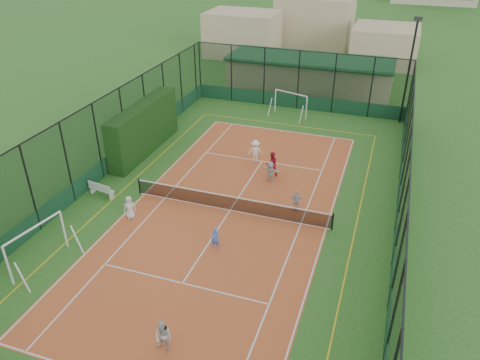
{
  "coord_description": "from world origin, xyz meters",
  "views": [
    {
      "loc": [
        7.73,
        -20.91,
        14.73
      ],
      "look_at": [
        0.08,
        1.51,
        1.2
      ],
      "focal_mm": 35.0,
      "sensor_mm": 36.0,
      "label": 1
    }
  ],
  "objects_px": {
    "futsal_goal_near": "(37,247)",
    "child_near_mid": "(215,239)",
    "white_bench": "(101,189)",
    "clubhouse": "(309,74)",
    "child_far_left": "(255,151)",
    "child_far_right": "(296,201)",
    "floodlight_ne": "(408,72)",
    "child_near_left": "(130,207)",
    "futsal_goal_far": "(290,105)",
    "coach": "(272,164)",
    "child_far_back": "(270,172)",
    "child_near_right": "(163,337)"
  },
  "relations": [
    {
      "from": "white_bench",
      "to": "child_near_mid",
      "type": "xyz_separation_m",
      "value": [
        8.3,
        -2.55,
        0.14
      ]
    },
    {
      "from": "floodlight_ne",
      "to": "child_far_back",
      "type": "bearing_deg",
      "value": -120.2
    },
    {
      "from": "futsal_goal_near",
      "to": "child_far_back",
      "type": "distance_m",
      "value": 14.03
    },
    {
      "from": "child_far_left",
      "to": "child_far_back",
      "type": "distance_m",
      "value": 2.82
    },
    {
      "from": "child_near_mid",
      "to": "child_far_back",
      "type": "distance_m",
      "value": 7.53
    },
    {
      "from": "white_bench",
      "to": "child_near_right",
      "type": "height_order",
      "value": "child_near_right"
    },
    {
      "from": "child_far_left",
      "to": "coach",
      "type": "relative_size",
      "value": 0.95
    },
    {
      "from": "floodlight_ne",
      "to": "futsal_goal_near",
      "type": "height_order",
      "value": "floodlight_ne"
    },
    {
      "from": "futsal_goal_far",
      "to": "child_near_right",
      "type": "xyz_separation_m",
      "value": [
        1.09,
        -25.18,
        -0.25
      ]
    },
    {
      "from": "white_bench",
      "to": "child_near_left",
      "type": "bearing_deg",
      "value": -19.38
    },
    {
      "from": "futsal_goal_far",
      "to": "floodlight_ne",
      "type": "bearing_deg",
      "value": 27.1
    },
    {
      "from": "child_far_left",
      "to": "coach",
      "type": "xyz_separation_m",
      "value": [
        1.57,
        -1.54,
        0.04
      ]
    },
    {
      "from": "child_near_left",
      "to": "child_far_right",
      "type": "distance_m",
      "value": 9.29
    },
    {
      "from": "clubhouse",
      "to": "child_far_left",
      "type": "distance_m",
      "value": 15.78
    },
    {
      "from": "clubhouse",
      "to": "child_near_right",
      "type": "distance_m",
      "value": 32.08
    },
    {
      "from": "futsal_goal_near",
      "to": "child_near_mid",
      "type": "relative_size",
      "value": 2.74
    },
    {
      "from": "child_near_mid",
      "to": "white_bench",
      "type": "bearing_deg",
      "value": 149.66
    },
    {
      "from": "child_far_left",
      "to": "child_far_right",
      "type": "xyz_separation_m",
      "value": [
        3.99,
        -5.04,
        -0.14
      ]
    },
    {
      "from": "futsal_goal_near",
      "to": "child_far_left",
      "type": "xyz_separation_m",
      "value": [
        6.56,
        13.6,
        -0.27
      ]
    },
    {
      "from": "futsal_goal_far",
      "to": "child_near_right",
      "type": "distance_m",
      "value": 25.2
    },
    {
      "from": "white_bench",
      "to": "child_near_mid",
      "type": "distance_m",
      "value": 8.68
    },
    {
      "from": "clubhouse",
      "to": "child_near_mid",
      "type": "distance_m",
      "value": 25.53
    },
    {
      "from": "child_near_left",
      "to": "clubhouse",
      "type": "bearing_deg",
      "value": 47.09
    },
    {
      "from": "floodlight_ne",
      "to": "child_far_left",
      "type": "xyz_separation_m",
      "value": [
        -9.04,
        -10.36,
        -3.33
      ]
    },
    {
      "from": "child_far_left",
      "to": "child_far_right",
      "type": "distance_m",
      "value": 6.43
    },
    {
      "from": "floodlight_ne",
      "to": "child_near_right",
      "type": "height_order",
      "value": "floodlight_ne"
    },
    {
      "from": "futsal_goal_far",
      "to": "coach",
      "type": "distance_m",
      "value": 10.49
    },
    {
      "from": "child_near_left",
      "to": "child_far_right",
      "type": "xyz_separation_m",
      "value": [
        8.52,
        3.68,
        -0.04
      ]
    },
    {
      "from": "floodlight_ne",
      "to": "child_near_left",
      "type": "height_order",
      "value": "floodlight_ne"
    },
    {
      "from": "white_bench",
      "to": "child_near_left",
      "type": "xyz_separation_m",
      "value": [
        2.83,
        -1.53,
        0.22
      ]
    },
    {
      "from": "child_near_right",
      "to": "coach",
      "type": "height_order",
      "value": "coach"
    },
    {
      "from": "floodlight_ne",
      "to": "child_near_left",
      "type": "xyz_separation_m",
      "value": [
        -13.57,
        -19.08,
        -3.43
      ]
    },
    {
      "from": "white_bench",
      "to": "child_near_left",
      "type": "distance_m",
      "value": 3.22
    },
    {
      "from": "futsal_goal_far",
      "to": "child_far_left",
      "type": "bearing_deg",
      "value": -74.4
    },
    {
      "from": "child_near_mid",
      "to": "child_far_left",
      "type": "height_order",
      "value": "child_far_left"
    },
    {
      "from": "child_far_left",
      "to": "child_far_back",
      "type": "bearing_deg",
      "value": 104.31
    },
    {
      "from": "clubhouse",
      "to": "child_near_mid",
      "type": "xyz_separation_m",
      "value": [
        0.5,
        -25.51,
        -0.96
      ]
    },
    {
      "from": "white_bench",
      "to": "floodlight_ne",
      "type": "bearing_deg",
      "value": 55.92
    },
    {
      "from": "child_far_right",
      "to": "child_near_right",
      "type": "bearing_deg",
      "value": 78.5
    },
    {
      "from": "futsal_goal_far",
      "to": "child_far_right",
      "type": "bearing_deg",
      "value": -57.63
    },
    {
      "from": "child_far_back",
      "to": "clubhouse",
      "type": "bearing_deg",
      "value": -79.39
    },
    {
      "from": "child_near_right",
      "to": "child_far_back",
      "type": "distance_m",
      "value": 14.05
    },
    {
      "from": "coach",
      "to": "child_near_left",
      "type": "bearing_deg",
      "value": 17.05
    },
    {
      "from": "white_bench",
      "to": "child_far_right",
      "type": "relative_size",
      "value": 1.31
    },
    {
      "from": "floodlight_ne",
      "to": "child_near_left",
      "type": "distance_m",
      "value": 23.67
    },
    {
      "from": "clubhouse",
      "to": "futsal_goal_far",
      "type": "xyz_separation_m",
      "value": [
        -0.14,
        -6.88,
        -0.58
      ]
    },
    {
      "from": "child_far_back",
      "to": "futsal_goal_near",
      "type": "bearing_deg",
      "value": 60.56
    },
    {
      "from": "child_near_left",
      "to": "child_far_left",
      "type": "height_order",
      "value": "child_far_left"
    },
    {
      "from": "child_far_right",
      "to": "child_far_back",
      "type": "distance_m",
      "value": 3.61
    },
    {
      "from": "child_near_right",
      "to": "child_far_right",
      "type": "bearing_deg",
      "value": 85.33
    }
  ]
}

